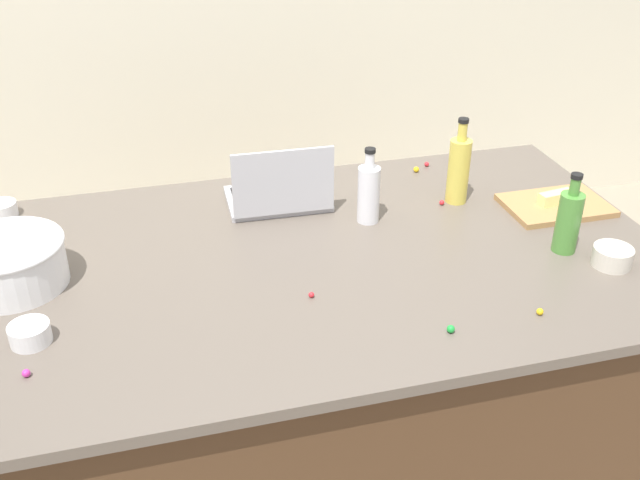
% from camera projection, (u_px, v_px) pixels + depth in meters
% --- Properties ---
extents(island_counter, '(1.90, 1.12, 0.90)m').
position_uv_depth(island_counter, '(320.00, 382.00, 2.22)').
color(island_counter, '#4C331E').
rests_on(island_counter, ground).
extents(laptop, '(0.32, 0.24, 0.22)m').
position_uv_depth(laptop, '(279.00, 193.00, 2.22)').
color(laptop, '#B7B7BC').
rests_on(laptop, island_counter).
extents(mixing_bowl_large, '(0.29, 0.29, 0.13)m').
position_uv_depth(mixing_bowl_large, '(9.00, 263.00, 1.84)').
color(mixing_bowl_large, white).
rests_on(mixing_bowl_large, island_counter).
extents(bottle_olive, '(0.07, 0.07, 0.23)m').
position_uv_depth(bottle_olive, '(568.00, 221.00, 1.98)').
color(bottle_olive, '#4C8C38').
rests_on(bottle_olive, island_counter).
extents(bottle_oil, '(0.07, 0.07, 0.27)m').
position_uv_depth(bottle_oil, '(459.00, 169.00, 2.23)').
color(bottle_oil, '#DBC64C').
rests_on(bottle_oil, island_counter).
extents(bottle_vinegar, '(0.07, 0.07, 0.23)m').
position_uv_depth(bottle_vinegar, '(369.00, 193.00, 2.13)').
color(bottle_vinegar, white).
rests_on(bottle_vinegar, island_counter).
extents(cutting_board, '(0.31, 0.21, 0.02)m').
position_uv_depth(cutting_board, '(556.00, 205.00, 2.24)').
color(cutting_board, '#AD7F4C').
rests_on(cutting_board, island_counter).
extents(butter_stick_left, '(0.11, 0.05, 0.04)m').
position_uv_depth(butter_stick_left, '(556.00, 198.00, 2.22)').
color(butter_stick_left, '#F4E58C').
rests_on(butter_stick_left, cutting_board).
extents(ramekin_small, '(0.10, 0.10, 0.05)m').
position_uv_depth(ramekin_small, '(612.00, 257.00, 1.94)').
color(ramekin_small, beige).
rests_on(ramekin_small, island_counter).
extents(ramekin_medium, '(0.09, 0.09, 0.05)m').
position_uv_depth(ramekin_medium, '(30.00, 334.00, 1.66)').
color(ramekin_medium, white).
rests_on(ramekin_medium, island_counter).
extents(ramekin_wide, '(0.09, 0.09, 0.04)m').
position_uv_depth(ramekin_wide, '(2.00, 210.00, 2.18)').
color(ramekin_wide, white).
rests_on(ramekin_wide, island_counter).
extents(candy_0, '(0.02, 0.02, 0.02)m').
position_uv_depth(candy_0, '(416.00, 169.00, 2.46)').
color(candy_0, yellow).
rests_on(candy_0, island_counter).
extents(candy_1, '(0.02, 0.02, 0.02)m').
position_uv_depth(candy_1, '(451.00, 329.00, 1.69)').
color(candy_1, green).
rests_on(candy_1, island_counter).
extents(candy_2, '(0.02, 0.02, 0.02)m').
position_uv_depth(candy_2, '(26.00, 373.00, 1.56)').
color(candy_2, '#CC3399').
rests_on(candy_2, island_counter).
extents(candy_3, '(0.02, 0.02, 0.02)m').
position_uv_depth(candy_3, '(442.00, 203.00, 2.26)').
color(candy_3, red).
rests_on(candy_3, island_counter).
extents(candy_4, '(0.02, 0.02, 0.02)m').
position_uv_depth(candy_4, '(540.00, 312.00, 1.76)').
color(candy_4, yellow).
rests_on(candy_4, island_counter).
extents(candy_5, '(0.02, 0.02, 0.02)m').
position_uv_depth(candy_5, '(427.00, 164.00, 2.51)').
color(candy_5, red).
rests_on(candy_5, island_counter).
extents(candy_6, '(0.01, 0.01, 0.01)m').
position_uv_depth(candy_6, '(311.00, 295.00, 1.82)').
color(candy_6, red).
rests_on(candy_6, island_counter).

